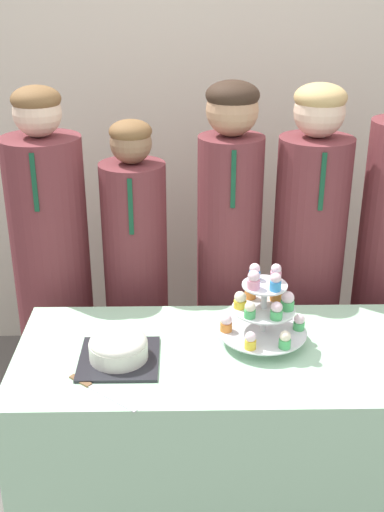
{
  "coord_description": "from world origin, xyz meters",
  "views": [
    {
      "loc": [
        -0.22,
        -1.49,
        1.92
      ],
      "look_at": [
        -0.18,
        0.34,
        1.1
      ],
      "focal_mm": 45.0,
      "sensor_mm": 36.0,
      "label": 1
    }
  ],
  "objects": [
    {
      "name": "student_2",
      "position": [
        -0.03,
        0.9,
        0.77
      ],
      "size": [
        0.26,
        0.26,
        1.56
      ],
      "color": "brown",
      "rests_on": "ground_plane"
    },
    {
      "name": "student_3",
      "position": [
        0.3,
        0.9,
        0.74
      ],
      "size": [
        0.29,
        0.3,
        1.55
      ],
      "color": "brown",
      "rests_on": "ground_plane"
    },
    {
      "name": "student_0",
      "position": [
        -0.75,
        0.9,
        0.73
      ],
      "size": [
        0.31,
        0.32,
        1.54
      ],
      "color": "brown",
      "rests_on": "ground_plane"
    },
    {
      "name": "cupcake_stand",
      "position": [
        0.05,
        0.37,
        0.9
      ],
      "size": [
        0.3,
        0.3,
        0.28
      ],
      "color": "silver",
      "rests_on": "table"
    },
    {
      "name": "cake_knife",
      "position": [
        -0.49,
        0.12,
        0.77
      ],
      "size": [
        0.22,
        0.19,
        0.01
      ],
      "rotation": [
        0.0,
        0.0,
        -0.7
      ],
      "color": "silver",
      "rests_on": "table"
    },
    {
      "name": "round_cake",
      "position": [
        -0.42,
        0.27,
        0.82
      ],
      "size": [
        0.26,
        0.26,
        0.1
      ],
      "color": "#232328",
      "rests_on": "table"
    },
    {
      "name": "wall_back",
      "position": [
        0.0,
        1.74,
        1.35
      ],
      "size": [
        9.0,
        0.06,
        2.7
      ],
      "color": "beige",
      "rests_on": "ground_plane"
    },
    {
      "name": "student_1",
      "position": [
        -0.41,
        0.9,
        0.67
      ],
      "size": [
        0.26,
        0.27,
        1.42
      ],
      "color": "brown",
      "rests_on": "ground_plane"
    },
    {
      "name": "table",
      "position": [
        0.0,
        0.31,
        0.39
      ],
      "size": [
        1.54,
        0.63,
        0.77
      ],
      "color": "#A8DBB2",
      "rests_on": "ground_plane"
    }
  ]
}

